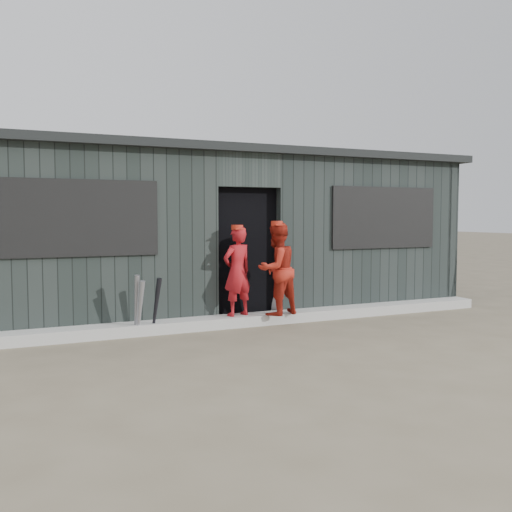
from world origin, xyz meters
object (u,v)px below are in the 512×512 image
bat_left (136,305)px  player_grey_back (283,274)px  bat_mid (140,309)px  bat_right (156,306)px  player_red_right (277,269)px  player_red_left (237,271)px  dugout (215,233)px

bat_left → player_grey_back: (2.42, 0.51, 0.27)m
bat_mid → player_grey_back: bearing=13.6°
bat_mid → bat_right: (0.23, 0.06, 0.01)m
player_red_right → player_red_left: bearing=-35.8°
bat_left → player_red_left: size_ratio=0.65×
bat_left → player_red_right: player_red_right is taller
player_red_left → player_grey_back: bearing=-172.4°
bat_left → bat_right: size_ratio=1.07×
bat_right → bat_mid: bearing=-164.5°
player_red_left → player_red_right: player_red_right is taller
bat_mid → dugout: size_ratio=0.09×
player_red_right → bat_mid: bearing=-17.0°
bat_right → player_grey_back: size_ratio=0.56×
bat_mid → bat_right: bearing=15.5°
bat_left → player_red_right: size_ratio=0.62×
player_red_left → player_red_right: 0.57m
bat_right → player_red_right: player_red_right is taller
bat_left → bat_mid: bat_left is taller
bat_mid → dugout: bearing=47.3°
player_red_left → dugout: bearing=-114.4°
player_red_left → dugout: (0.29, 1.69, 0.50)m
bat_mid → dugout: (1.73, 1.88, 0.91)m
bat_right → bat_left: bearing=178.1°
bat_left → player_red_left: (1.48, 0.12, 0.38)m
bat_mid → dugout: dugout is taller
player_red_left → player_red_right: (0.54, -0.18, 0.03)m
bat_mid → player_red_left: (1.45, 0.19, 0.41)m
player_red_right → dugout: bearing=-99.5°
player_grey_back → dugout: size_ratio=0.16×
bat_left → player_grey_back: size_ratio=0.60×
bat_mid → player_grey_back: player_grey_back is taller
player_red_right → dugout: dugout is taller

